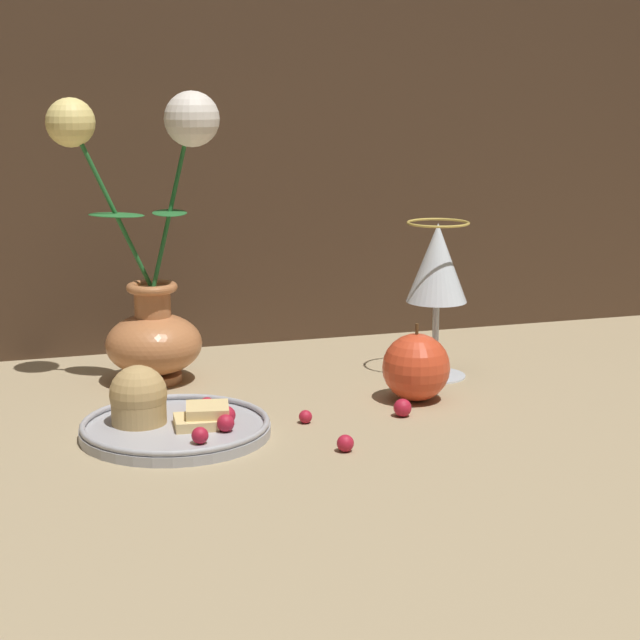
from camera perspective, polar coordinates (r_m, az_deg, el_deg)
name	(u,v)px	position (r m, az deg, el deg)	size (l,w,h in m)	color
ground_plane	(314,409)	(1.16, -0.33, -4.79)	(2.40, 2.40, 0.00)	#9E8966
vase	(151,279)	(1.26, -9.01, 2.16)	(0.19, 0.11, 0.34)	#B77042
plate_with_pastries	(166,418)	(1.09, -8.21, -5.18)	(0.19, 0.19, 0.07)	#A3A3A8
wine_glass	(437,269)	(1.27, 6.26, 2.71)	(0.07, 0.07, 0.19)	silver
apple_beside_vase	(415,367)	(1.20, 5.08, -2.49)	(0.08, 0.08, 0.09)	#D14223
berry_near_plate	(403,408)	(1.14, 4.43, -4.69)	(0.02, 0.02, 0.02)	#AD192D
berry_front_center	(345,443)	(1.03, 1.36, -6.59)	(0.02, 0.02, 0.02)	#AD192D
berry_by_glass_stem	(305,417)	(1.12, -0.78, -5.18)	(0.01, 0.01, 0.01)	#AD192D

